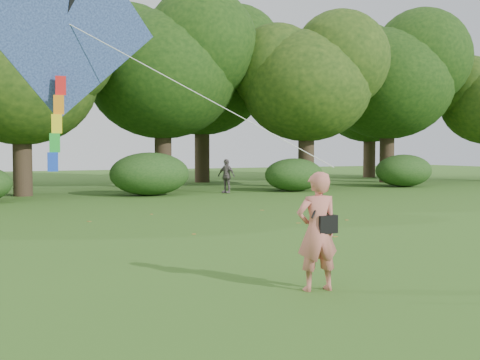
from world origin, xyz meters
name	(u,v)px	position (x,y,z in m)	size (l,w,h in m)	color
ground	(323,288)	(0.00, 0.00, 0.00)	(100.00, 100.00, 0.00)	#265114
man_kite_flyer	(317,231)	(-0.15, -0.06, 0.86)	(0.62, 0.41, 1.71)	#C86B5E
bystander_right	(226,176)	(6.57, 17.71, 0.78)	(0.92, 0.38, 1.57)	#665C5A
crossbody_bag	(325,223)	(-0.04, -0.09, 0.97)	(0.43, 0.20, 0.69)	black
flying_kite	(68,26)	(-3.38, 1.19, 3.70)	(4.78, 1.72, 3.31)	#23349A
tree_line	(93,77)	(1.67, 22.88, 5.60)	(54.70, 15.30, 9.48)	#3A2D1E
shrub_band	(63,178)	(-0.72, 17.60, 0.86)	(39.15, 3.22, 1.88)	#264919
fallen_leaves	(163,228)	(0.05, 7.45, 0.01)	(11.40, 8.21, 0.01)	olive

